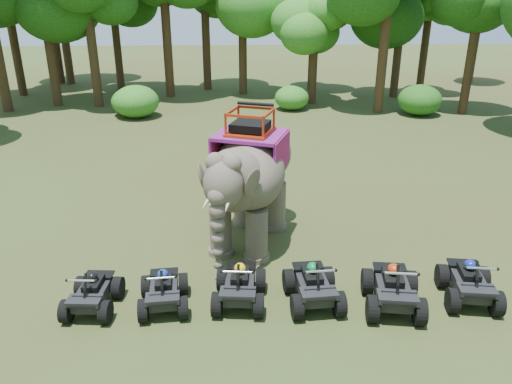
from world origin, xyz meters
TOP-DOWN VIEW (x-y plane):
  - ground at (0.00, 0.00)m, footprint 110.00×110.00m
  - elephant at (-0.16, 1.97)m, footprint 3.64×5.29m
  - atv_0 at (-3.98, -1.36)m, footprint 1.23×1.61m
  - atv_1 at (-2.31, -1.34)m, footprint 1.27×1.65m
  - atv_2 at (-0.49, -1.24)m, footprint 1.36×1.76m
  - atv_3 at (1.28, -1.32)m, footprint 1.37×1.79m
  - atv_4 at (3.15, -1.57)m, footprint 1.55×1.96m
  - atv_5 at (5.10, -1.34)m, footprint 1.47×1.86m
  - tree_0 at (0.00, 23.99)m, footprint 6.10×6.10m
  - tree_1 at (4.45, 20.76)m, footprint 4.63×4.63m
  - tree_2 at (8.10, 18.13)m, footprint 6.23×6.23m
  - tree_3 at (13.12, 17.63)m, footprint 5.09×5.09m
  - tree_25 at (-9.25, 20.43)m, footprint 6.23×6.23m
  - tree_26 at (-5.06, 23.35)m, footprint 6.97×6.97m
  - tree_27 at (5.05, 25.46)m, footprint 5.44×5.44m
  - tree_28 at (-13.41, 28.40)m, footprint 7.07×7.07m
  - tree_29 at (-15.46, 24.14)m, footprint 6.20×6.20m
  - tree_30 at (12.56, 23.64)m, footprint 5.17×5.17m
  - tree_31 at (-14.72, 28.63)m, footprint 5.90×5.90m
  - tree_32 at (-11.95, 20.76)m, footprint 6.19×6.19m
  - tree_33 at (-14.28, 28.81)m, footprint 6.07×6.07m
  - tree_34 at (-2.60, 25.86)m, footprint 6.34×6.34m
  - tree_35 at (18.11, 27.96)m, footprint 5.09×5.09m
  - tree_36 at (10.37, 22.56)m, footprint 5.65×5.65m
  - tree_37 at (-9.05, 26.20)m, footprint 5.64×5.64m

SIDE VIEW (x-z plane):
  - ground at x=0.00m, z-range 0.00..0.00m
  - atv_0 at x=-3.98m, z-range 0.00..1.14m
  - atv_1 at x=-2.31m, z-range 0.00..1.15m
  - atv_2 at x=-0.49m, z-range 0.00..1.23m
  - atv_5 at x=5.10m, z-range 0.00..1.25m
  - atv_3 at x=1.28m, z-range 0.00..1.26m
  - atv_4 at x=3.15m, z-range 0.00..1.33m
  - elephant at x=-0.16m, z-range 0.00..4.08m
  - tree_1 at x=4.45m, z-range 0.00..6.61m
  - tree_35 at x=18.11m, z-range 0.00..7.26m
  - tree_3 at x=13.12m, z-range 0.00..7.27m
  - tree_30 at x=12.56m, z-range 0.00..7.39m
  - tree_27 at x=5.05m, z-range 0.00..7.78m
  - tree_37 at x=-9.05m, z-range 0.00..8.05m
  - tree_36 at x=10.37m, z-range 0.00..8.07m
  - tree_31 at x=-14.72m, z-range 0.00..8.44m
  - tree_33 at x=-14.28m, z-range 0.00..8.67m
  - tree_0 at x=0.00m, z-range 0.00..8.71m
  - tree_32 at x=-11.95m, z-range 0.00..8.85m
  - tree_29 at x=-15.46m, z-range 0.00..8.85m
  - tree_25 at x=-9.25m, z-range 0.00..8.91m
  - tree_2 at x=8.10m, z-range 0.00..8.91m
  - tree_34 at x=-2.60m, z-range 0.00..9.06m
  - tree_26 at x=-5.06m, z-range 0.00..9.96m
  - tree_28 at x=-13.41m, z-range 0.00..10.10m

